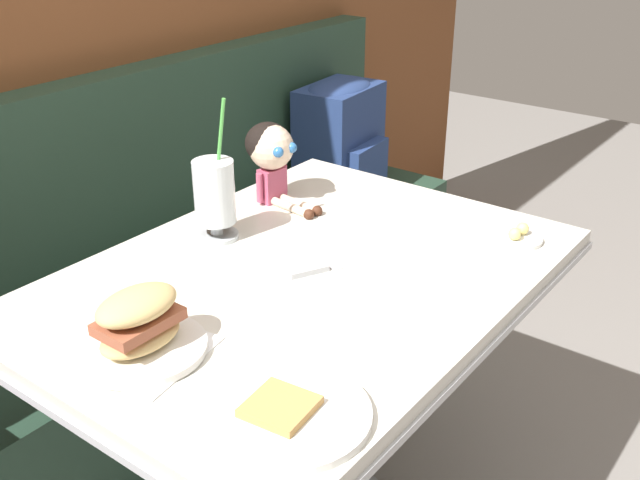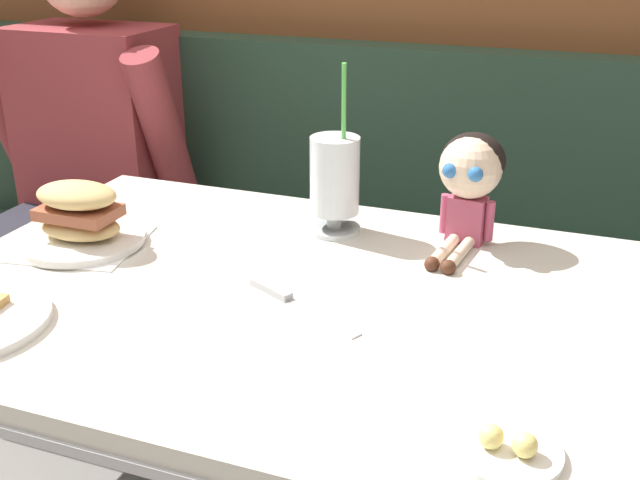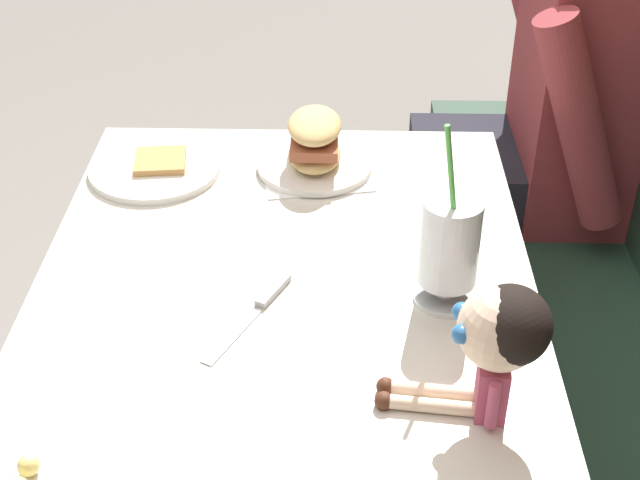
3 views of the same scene
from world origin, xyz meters
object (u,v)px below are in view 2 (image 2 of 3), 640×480
Objects in this scene: seated_doll at (470,173)px; diner_patron at (91,144)px; sandwich_plate at (80,221)px; milkshake_glass at (335,179)px; butter_saucer at (507,449)px; butter_knife at (282,296)px.

seated_doll is 0.28× the size of diner_patron.
sandwich_plate is 1.03× the size of seated_doll.
diner_patron is (-0.78, 0.33, -0.10)m from milkshake_glass.
milkshake_glass is at bearing -170.66° from seated_doll.
diner_patron is (-1.16, 0.86, -0.01)m from butter_saucer.
butter_knife is 0.27× the size of diner_patron.
sandwich_plate reaches higher than butter_saucer.
milkshake_glass is 2.63× the size of butter_saucer.
sandwich_plate is at bearing -158.35° from seated_doll.
seated_doll is (0.22, 0.32, 0.12)m from butter_knife.
butter_saucer is at bearing -22.27° from sandwich_plate.
milkshake_glass is 0.67m from butter_saucer.
milkshake_glass is 1.36× the size of sandwich_plate.
sandwich_plate is 0.69m from seated_doll.
sandwich_plate is 1.93× the size of butter_saucer.
seated_doll is at bearing 104.80° from butter_saucer.
milkshake_glass is 1.44× the size of butter_knife.
butter_saucer is at bearing -54.14° from milkshake_glass.
milkshake_glass reaches higher than butter_knife.
seated_doll is at bearing 55.53° from butter_knife.
sandwich_plate is at bearing -55.29° from diner_patron.
butter_saucer is at bearing -34.31° from butter_knife.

